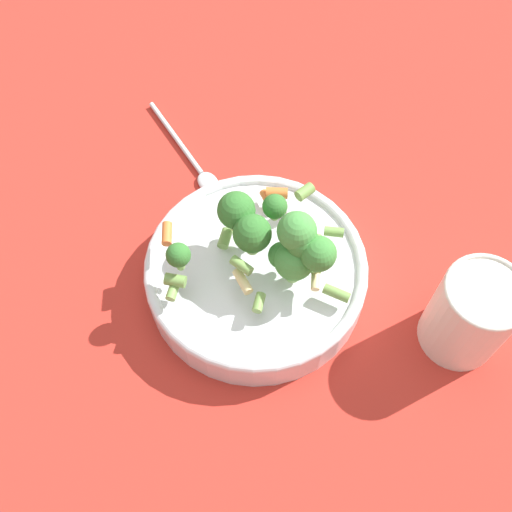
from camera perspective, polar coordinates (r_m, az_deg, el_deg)
ground_plane at (r=0.73m, az=0.00°, el=-2.62°), size 3.00×3.00×0.00m
bowl at (r=0.71m, az=0.00°, el=-1.59°), size 0.26×0.26×0.05m
pasta_salad at (r=0.65m, az=1.69°, el=1.54°), size 0.18×0.22×0.09m
cup at (r=0.69m, az=19.80°, el=-5.22°), size 0.09×0.09×0.12m
spoon at (r=0.84m, az=-5.99°, el=8.91°), size 0.19×0.03×0.01m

